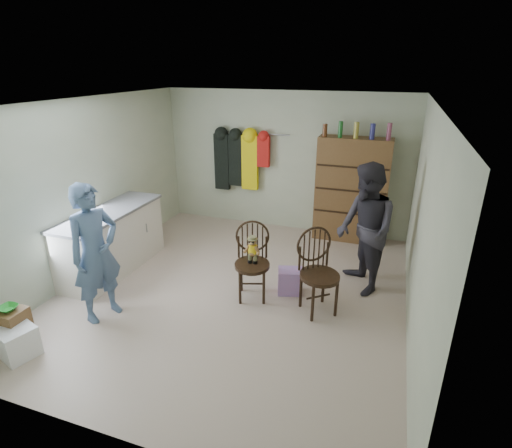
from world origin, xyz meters
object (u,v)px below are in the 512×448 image
at_px(counter, 112,240).
at_px(chair_front, 252,256).
at_px(chair_far, 318,268).
at_px(dresser, 351,190).

height_order(counter, chair_front, chair_front).
xyz_separation_m(chair_far, dresser, (0.11, 2.36, 0.33)).
height_order(counter, chair_far, chair_far).
bearing_deg(chair_far, counter, 140.38).
relative_size(counter, chair_far, 1.71).
relative_size(counter, chair_front, 1.79).
distance_m(chair_far, dresser, 2.39).
xyz_separation_m(counter, dresser, (3.20, 2.30, 0.44)).
distance_m(chair_front, dresser, 2.54).
height_order(chair_far, dresser, dresser).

